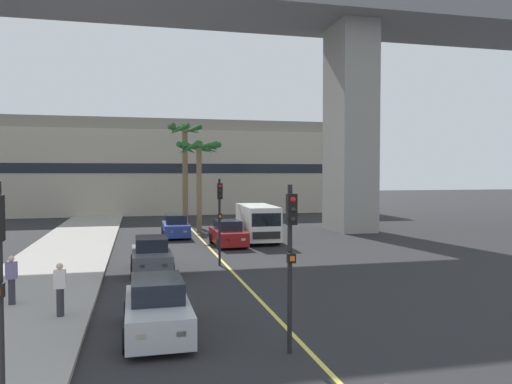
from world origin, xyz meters
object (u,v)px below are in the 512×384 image
at_px(traffic_light_median_far, 220,210).
at_px(pedestrian_mid_block, 12,279).
at_px(delivery_van, 258,222).
at_px(palm_tree_near_median, 199,157).
at_px(pedestrian_near_crosswalk, 60,288).
at_px(car_queue_second, 228,234).
at_px(palm_tree_mid_median, 185,149).
at_px(car_queue_fourth, 157,309).
at_px(car_queue_third, 176,227).
at_px(car_queue_front, 151,256).
at_px(traffic_light_median_near, 291,245).

distance_m(traffic_light_median_far, pedestrian_mid_block, 10.04).
bearing_deg(delivery_van, palm_tree_near_median, 116.58).
bearing_deg(pedestrian_mid_block, delivery_van, 49.57).
relative_size(delivery_van, pedestrian_near_crosswalk, 3.27).
bearing_deg(car_queue_second, pedestrian_mid_block, -127.42).
bearing_deg(delivery_van, pedestrian_near_crosswalk, -122.60).
bearing_deg(palm_tree_mid_median, delivery_van, -74.87).
xyz_separation_m(car_queue_fourth, palm_tree_mid_median, (3.60, 30.23, 5.81)).
distance_m(car_queue_third, palm_tree_mid_median, 11.12).
bearing_deg(traffic_light_median_far, car_queue_third, 96.49).
bearing_deg(car_queue_front, car_queue_third, 80.55).
height_order(car_queue_third, pedestrian_near_crosswalk, pedestrian_near_crosswalk).
bearing_deg(palm_tree_mid_median, pedestrian_mid_block, -107.12).
bearing_deg(car_queue_third, traffic_light_median_far, -83.51).
xyz_separation_m(traffic_light_median_near, traffic_light_median_far, (0.19, 11.97, 0.00)).
xyz_separation_m(car_queue_front, pedestrian_near_crosswalk, (-2.89, -7.05, 0.28)).
bearing_deg(traffic_light_median_near, traffic_light_median_far, 89.09).
height_order(car_queue_fourth, pedestrian_near_crosswalk, pedestrian_near_crosswalk).
height_order(car_queue_front, car_queue_second, same).
height_order(palm_tree_near_median, pedestrian_mid_block, palm_tree_near_median).
bearing_deg(pedestrian_mid_block, palm_tree_mid_median, 72.88).
bearing_deg(delivery_van, car_queue_front, -129.73).
relative_size(car_queue_third, traffic_light_median_near, 0.98).
distance_m(car_queue_second, pedestrian_near_crosswalk, 16.11).
distance_m(car_queue_second, delivery_van, 2.60).
bearing_deg(traffic_light_median_far, traffic_light_median_near, -90.91).
bearing_deg(palm_tree_near_median, car_queue_second, -83.36).
xyz_separation_m(traffic_light_median_near, pedestrian_mid_block, (-7.71, 6.02, -1.72)).
height_order(car_queue_second, palm_tree_mid_median, palm_tree_mid_median).
xyz_separation_m(traffic_light_median_far, pedestrian_near_crosswalk, (-6.14, -7.75, -1.72)).
height_order(traffic_light_median_near, pedestrian_mid_block, traffic_light_median_near).
bearing_deg(traffic_light_median_far, car_queue_second, 76.37).
xyz_separation_m(car_queue_fourth, palm_tree_near_median, (4.03, 23.47, 4.93)).
relative_size(palm_tree_near_median, pedestrian_mid_block, 4.27).
xyz_separation_m(traffic_light_median_near, palm_tree_mid_median, (0.45, 32.51, 3.81)).
bearing_deg(car_queue_third, delivery_van, -34.80).
bearing_deg(palm_tree_mid_median, car_queue_third, -99.31).
relative_size(traffic_light_median_near, palm_tree_near_median, 0.61).
relative_size(car_queue_fourth, pedestrian_near_crosswalk, 2.54).
bearing_deg(palm_tree_near_median, palm_tree_mid_median, 93.62).
bearing_deg(car_queue_third, car_queue_front, -99.45).
relative_size(car_queue_second, car_queue_fourth, 1.01).
height_order(car_queue_third, traffic_light_median_near, traffic_light_median_near).
height_order(traffic_light_median_near, palm_tree_near_median, palm_tree_near_median).
height_order(car_queue_second, traffic_light_median_far, traffic_light_median_far).
distance_m(traffic_light_median_near, palm_tree_mid_median, 32.74).
xyz_separation_m(car_queue_front, pedestrian_mid_block, (-4.65, -5.25, 0.28)).
relative_size(palm_tree_near_median, palm_tree_mid_median, 0.78).
bearing_deg(traffic_light_median_far, palm_tree_mid_median, 89.27).
xyz_separation_m(palm_tree_mid_median, pedestrian_near_crosswalk, (-6.41, -28.29, -5.53)).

